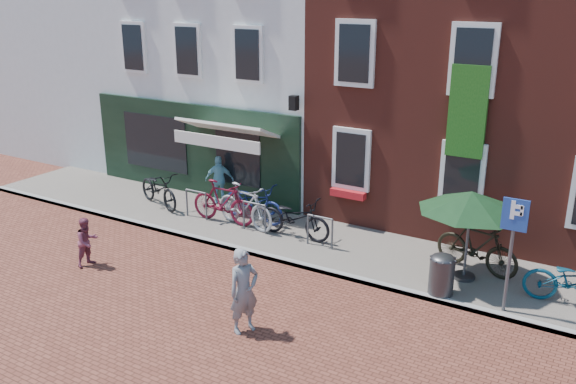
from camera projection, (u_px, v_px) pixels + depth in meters
The scene contains 17 objects.
ground at pixel (278, 263), 14.83m from camera, with size 80.00×80.00×0.00m, color brown.
sidewalk at pixel (342, 248), 15.55m from camera, with size 24.00×3.00×0.10m, color slate.
building_stucco at pixel (262, 44), 21.53m from camera, with size 8.00×8.00×9.00m, color silver.
building_brick_mid at pixel (459, 37), 17.97m from camera, with size 6.00×8.00×10.00m, color maroon.
filler_left at pixel (111, 36), 25.18m from camera, with size 7.00×8.00×9.00m, color silver.
litter_bin at pixel (442, 272), 12.97m from camera, with size 0.54×0.54×0.98m.
parking_sign at pixel (513, 236), 11.91m from camera, with size 0.50×0.08×2.43m.
parasol at pixel (472, 198), 13.22m from camera, with size 2.33×2.33×2.18m.
woman at pixel (244, 291), 11.63m from camera, with size 0.63×0.41×1.72m, color gray.
boy at pixel (87, 242), 14.54m from camera, with size 0.59×0.46×1.21m, color #833B4E.
cafe_person at pixel (219, 180), 18.49m from camera, with size 0.87×0.36×1.48m, color #80C4D4.
bicycle_0 at pixel (159, 189), 18.28m from camera, with size 0.73×2.09×1.10m, color black.
bicycle_1 at pixel (223, 202), 16.94m from camera, with size 0.57×2.03×1.22m, color #5B0C1D.
bicycle_2 at pixel (253, 202), 17.13m from camera, with size 0.73×2.09×1.10m, color navy.
bicycle_3 at pixel (245, 206), 16.63m from camera, with size 0.57×2.03×1.22m, color #959597.
bicycle_4 at pixel (294, 217), 15.96m from camera, with size 0.73×2.09×1.10m, color black.
bicycle_5 at pixel (477, 247), 14.00m from camera, with size 0.57×2.03×1.22m, color black.
Camera 1 is at (7.13, -11.48, 6.36)m, focal length 37.83 mm.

